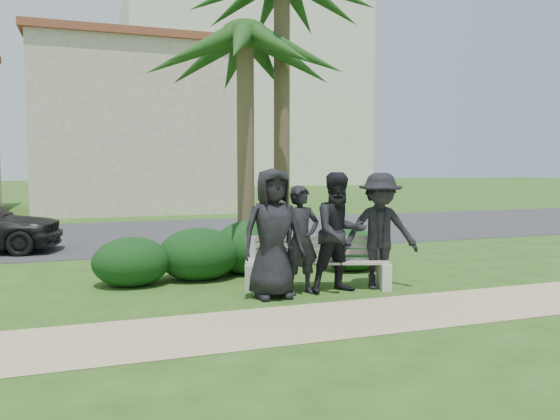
% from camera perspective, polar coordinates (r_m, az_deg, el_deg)
% --- Properties ---
extents(ground, '(160.00, 160.00, 0.00)m').
position_cam_1_polar(ground, '(8.72, 0.47, -8.29)').
color(ground, '#294D16').
rests_on(ground, ground).
extents(footpath, '(30.00, 1.60, 0.01)m').
position_cam_1_polar(footpath, '(7.11, 5.47, -11.28)').
color(footpath, tan).
rests_on(footpath, ground).
extents(asphalt_street, '(160.00, 8.00, 0.01)m').
position_cam_1_polar(asphalt_street, '(16.38, -9.03, -2.34)').
color(asphalt_street, '#2D2D30').
rests_on(asphalt_street, ground).
extents(stucco_bldg_right, '(8.40, 8.40, 7.30)m').
position_cam_1_polar(stucco_bldg_right, '(26.13, -15.26, 8.13)').
color(stucco_bldg_right, tan).
rests_on(stucco_bldg_right, ground).
extents(hotel_tower, '(26.00, 18.00, 37.30)m').
position_cam_1_polar(hotel_tower, '(66.23, -4.34, 14.44)').
color(hotel_tower, beige).
rests_on(hotel_tower, ground).
extents(park_bench, '(2.43, 1.20, 0.80)m').
position_cam_1_polar(park_bench, '(8.75, 3.81, -5.85)').
color(park_bench, gray).
rests_on(park_bench, ground).
extents(man_a, '(0.96, 0.64, 1.92)m').
position_cam_1_polar(man_a, '(8.03, -0.77, -2.46)').
color(man_a, black).
rests_on(man_a, ground).
extents(man_b, '(0.66, 0.49, 1.65)m').
position_cam_1_polar(man_b, '(8.29, 2.24, -3.15)').
color(man_b, black).
rests_on(man_b, ground).
extents(man_c, '(0.94, 0.75, 1.86)m').
position_cam_1_polar(man_c, '(8.43, 6.25, -2.36)').
color(man_c, black).
rests_on(man_c, ground).
extents(man_d, '(1.34, 1.00, 1.85)m').
position_cam_1_polar(man_d, '(8.79, 10.42, -2.16)').
color(man_d, black).
rests_on(man_d, ground).
extents(hedge_a, '(1.26, 1.04, 0.82)m').
position_cam_1_polar(hedge_a, '(9.27, -15.27, -5.10)').
color(hedge_a, black).
rests_on(hedge_a, ground).
extents(hedge_b, '(1.41, 1.16, 0.92)m').
position_cam_1_polar(hedge_b, '(9.54, -8.52, -4.43)').
color(hedge_b, black).
rests_on(hedge_b, ground).
extents(hedge_c, '(1.52, 1.25, 0.99)m').
position_cam_1_polar(hedge_c, '(10.18, -2.79, -3.62)').
color(hedge_c, black).
rests_on(hedge_c, ground).
extents(hedge_d, '(1.44, 1.19, 0.94)m').
position_cam_1_polar(hedge_d, '(10.03, -3.41, -3.89)').
color(hedge_d, black).
rests_on(hedge_d, ground).
extents(hedge_e, '(1.23, 1.01, 0.80)m').
position_cam_1_polar(hedge_e, '(10.36, 7.59, -4.04)').
color(hedge_e, black).
rests_on(hedge_e, ground).
extents(palm_left, '(3.00, 3.00, 5.26)m').
position_cam_1_polar(palm_left, '(10.52, -3.67, 17.51)').
color(palm_left, brown).
rests_on(palm_left, ground).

